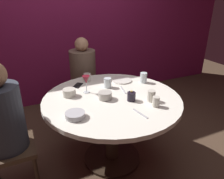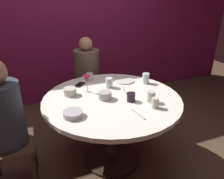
{
  "view_description": "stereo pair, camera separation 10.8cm",
  "coord_description": "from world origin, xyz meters",
  "px_view_note": "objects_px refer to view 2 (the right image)",
  "views": [
    {
      "loc": [
        -0.77,
        -1.67,
        1.63
      ],
      "look_at": [
        0.0,
        0.0,
        0.82
      ],
      "focal_mm": 34.26,
      "sensor_mm": 36.0,
      "label": 1
    },
    {
      "loc": [
        -0.67,
        -1.71,
        1.63
      ],
      "look_at": [
        0.0,
        0.0,
        0.82
      ],
      "focal_mm": 34.26,
      "sensor_mm": 36.0,
      "label": 2
    }
  ],
  "objects_px": {
    "seated_diner_left": "(3,115)",
    "cup_by_left_diner": "(151,97)",
    "cup_center_front": "(109,83)",
    "cup_near_candle": "(90,77)",
    "bowl_salad_center": "(105,95)",
    "cup_far_edge": "(155,103)",
    "dining_table": "(112,111)",
    "dinner_plate": "(124,81)",
    "bowl_serving_large": "(73,114)",
    "candle_holder": "(131,97)",
    "cup_by_right_diner": "(146,78)",
    "wine_glass": "(87,80)",
    "seated_diner_back": "(87,71)",
    "cell_phone": "(80,85)",
    "bowl_small_white": "(70,92)"
  },
  "relations": [
    {
      "from": "seated_diner_back",
      "to": "dinner_plate",
      "type": "distance_m",
      "value": 0.64
    },
    {
      "from": "bowl_serving_large",
      "to": "cup_center_front",
      "type": "bearing_deg",
      "value": 43.41
    },
    {
      "from": "wine_glass",
      "to": "cup_far_edge",
      "type": "xyz_separation_m",
      "value": [
        0.46,
        -0.53,
        -0.08
      ]
    },
    {
      "from": "cup_by_right_diner",
      "to": "cup_near_candle",
      "type": "bearing_deg",
      "value": 150.97
    },
    {
      "from": "bowl_salad_center",
      "to": "cup_far_edge",
      "type": "xyz_separation_m",
      "value": [
        0.34,
        -0.32,
        0.01
      ]
    },
    {
      "from": "seated_diner_left",
      "to": "bowl_serving_large",
      "type": "bearing_deg",
      "value": -22.1
    },
    {
      "from": "wine_glass",
      "to": "bowl_salad_center",
      "type": "bearing_deg",
      "value": -62.07
    },
    {
      "from": "bowl_serving_large",
      "to": "cup_far_edge",
      "type": "height_order",
      "value": "cup_far_edge"
    },
    {
      "from": "cup_by_right_diner",
      "to": "cup_center_front",
      "type": "height_order",
      "value": "cup_by_right_diner"
    },
    {
      "from": "dining_table",
      "to": "wine_glass",
      "type": "relative_size",
      "value": 7.46
    },
    {
      "from": "seated_diner_back",
      "to": "bowl_serving_large",
      "type": "xyz_separation_m",
      "value": [
        -0.42,
        -1.13,
        0.05
      ]
    },
    {
      "from": "candle_holder",
      "to": "bowl_small_white",
      "type": "xyz_separation_m",
      "value": [
        -0.49,
        0.33,
        -0.01
      ]
    },
    {
      "from": "dining_table",
      "to": "cup_far_edge",
      "type": "bearing_deg",
      "value": -50.41
    },
    {
      "from": "bowl_serving_large",
      "to": "dining_table",
      "type": "bearing_deg",
      "value": 27.01
    },
    {
      "from": "dining_table",
      "to": "cup_far_edge",
      "type": "xyz_separation_m",
      "value": [
        0.27,
        -0.33,
        0.2
      ]
    },
    {
      "from": "bowl_small_white",
      "to": "cup_by_left_diner",
      "type": "relative_size",
      "value": 1.21
    },
    {
      "from": "seated_diner_left",
      "to": "seated_diner_back",
      "type": "bearing_deg",
      "value": 44.05
    },
    {
      "from": "candle_holder",
      "to": "wine_glass",
      "type": "xyz_separation_m",
      "value": [
        -0.32,
        0.34,
        0.09
      ]
    },
    {
      "from": "seated_diner_back",
      "to": "cup_by_right_diner",
      "type": "height_order",
      "value": "seated_diner_back"
    },
    {
      "from": "dinner_plate",
      "to": "cup_near_candle",
      "type": "distance_m",
      "value": 0.39
    },
    {
      "from": "bowl_serving_large",
      "to": "cup_center_front",
      "type": "distance_m",
      "value": 0.66
    },
    {
      "from": "cell_phone",
      "to": "bowl_serving_large",
      "type": "height_order",
      "value": "bowl_serving_large"
    },
    {
      "from": "seated_diner_left",
      "to": "cup_by_left_diner",
      "type": "relative_size",
      "value": 11.77
    },
    {
      "from": "seated_diner_left",
      "to": "dinner_plate",
      "type": "relative_size",
      "value": 5.43
    },
    {
      "from": "seated_diner_left",
      "to": "cup_far_edge",
      "type": "distance_m",
      "value": 1.26
    },
    {
      "from": "dining_table",
      "to": "bowl_small_white",
      "type": "distance_m",
      "value": 0.45
    },
    {
      "from": "bowl_serving_large",
      "to": "seated_diner_back",
      "type": "bearing_deg",
      "value": 69.62
    },
    {
      "from": "wine_glass",
      "to": "bowl_serving_large",
      "type": "xyz_separation_m",
      "value": [
        -0.23,
        -0.42,
        -0.11
      ]
    },
    {
      "from": "seated_diner_back",
      "to": "bowl_serving_large",
      "type": "bearing_deg",
      "value": -20.38
    },
    {
      "from": "dinner_plate",
      "to": "cup_far_edge",
      "type": "relative_size",
      "value": 2.44
    },
    {
      "from": "dining_table",
      "to": "bowl_serving_large",
      "type": "xyz_separation_m",
      "value": [
        -0.42,
        -0.21,
        0.18
      ]
    },
    {
      "from": "cup_by_right_diner",
      "to": "cup_far_edge",
      "type": "distance_m",
      "value": 0.56
    },
    {
      "from": "seated_diner_left",
      "to": "candle_holder",
      "type": "relative_size",
      "value": 11.74
    },
    {
      "from": "seated_diner_left",
      "to": "candle_holder",
      "type": "xyz_separation_m",
      "value": [
        1.08,
        -0.14,
        0.04
      ]
    },
    {
      "from": "dining_table",
      "to": "wine_glass",
      "type": "height_order",
      "value": "wine_glass"
    },
    {
      "from": "dinner_plate",
      "to": "cup_near_candle",
      "type": "height_order",
      "value": "cup_near_candle"
    },
    {
      "from": "candle_holder",
      "to": "cell_phone",
      "type": "bearing_deg",
      "value": 122.59
    },
    {
      "from": "bowl_serving_large",
      "to": "cup_center_front",
      "type": "height_order",
      "value": "cup_center_front"
    },
    {
      "from": "cup_by_left_diner",
      "to": "bowl_serving_large",
      "type": "bearing_deg",
      "value": 179.45
    },
    {
      "from": "cup_by_left_diner",
      "to": "cup_by_right_diner",
      "type": "height_order",
      "value": "cup_by_right_diner"
    },
    {
      "from": "bowl_salad_center",
      "to": "bowl_small_white",
      "type": "height_order",
      "value": "bowl_small_white"
    },
    {
      "from": "cup_near_candle",
      "to": "cup_center_front",
      "type": "height_order",
      "value": "cup_center_front"
    },
    {
      "from": "candle_holder",
      "to": "cup_by_right_diner",
      "type": "relative_size",
      "value": 0.91
    },
    {
      "from": "cup_far_edge",
      "to": "seated_diner_back",
      "type": "bearing_deg",
      "value": 102.28
    },
    {
      "from": "cup_far_edge",
      "to": "seated_diner_left",
      "type": "bearing_deg",
      "value": 164.96
    },
    {
      "from": "cup_by_right_diner",
      "to": "candle_holder",
      "type": "bearing_deg",
      "value": -135.64
    },
    {
      "from": "cup_center_front",
      "to": "cup_near_candle",
      "type": "bearing_deg",
      "value": 117.15
    },
    {
      "from": "cell_phone",
      "to": "cup_center_front",
      "type": "bearing_deg",
      "value": -171.53
    },
    {
      "from": "wine_glass",
      "to": "cell_phone",
      "type": "relative_size",
      "value": 1.26
    },
    {
      "from": "dining_table",
      "to": "cup_center_front",
      "type": "distance_m",
      "value": 0.32
    }
  ]
}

